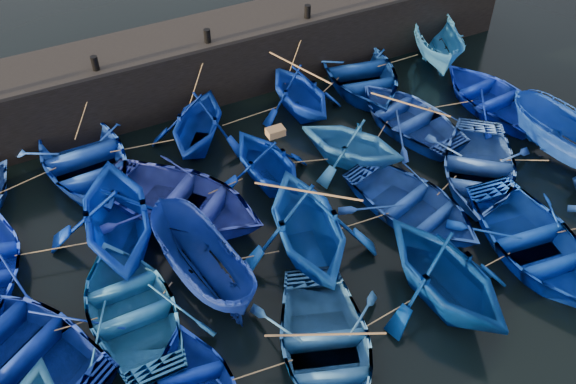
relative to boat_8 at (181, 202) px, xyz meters
name	(u,v)px	position (x,y,z in m)	size (l,w,h in m)	color
ground	(338,278)	(3.11, -4.38, -0.59)	(120.00, 120.00, 0.00)	black
quay_wall	(202,63)	(3.11, 6.12, 0.66)	(26.00, 2.50, 2.50)	black
quay_top	(199,32)	(3.11, 6.12, 1.97)	(26.00, 2.50, 0.12)	black
bollard_1	(95,63)	(-0.89, 5.22, 2.28)	(0.24, 0.24, 0.50)	black
bollard_2	(207,36)	(3.11, 5.22, 2.28)	(0.24, 0.24, 0.50)	black
bollard_3	(308,11)	(7.11, 5.22, 2.28)	(0.24, 0.24, 0.50)	black
boat_1	(83,159)	(-2.23, 3.38, 0.01)	(4.11, 5.75, 1.19)	blue
boat_2	(197,122)	(1.72, 3.06, 0.43)	(3.31, 3.84, 2.02)	navy
boat_3	(300,91)	(5.75, 3.19, 0.38)	(3.17, 3.68, 1.94)	#082DB5
boat_4	(359,71)	(8.70, 3.85, 0.01)	(4.12, 5.77, 1.20)	navy
boat_5	(437,42)	(12.42, 3.89, 0.30)	(1.72, 4.56, 1.76)	blue
boat_7	(117,214)	(-2.00, -0.38, 0.71)	(4.23, 4.91, 2.58)	#0329A6
boat_8	(181,202)	(0.00, 0.00, 0.00)	(4.04, 5.64, 1.17)	#2637A1
boat_9	(268,161)	(3.04, 0.17, 0.37)	(3.14, 3.64, 1.92)	#012492
boat_10	(352,142)	(5.96, -0.21, 0.38)	(3.16, 3.67, 1.93)	blue
boat_11	(408,116)	(8.86, 0.65, -0.09)	(3.39, 4.73, 0.98)	#1C4095
boat_12	(491,96)	(12.39, 0.31, -0.10)	(3.35, 4.68, 0.97)	#0925B9
boat_13	(18,344)	(-5.39, -3.00, -0.02)	(3.89, 5.43, 1.13)	navy
boat_14	(131,306)	(-2.50, -3.10, -0.07)	(3.53, 4.94, 1.02)	#1F66AB
boat_15	(202,264)	(-0.38, -2.85, 0.27)	(1.67, 4.44, 1.72)	navy
boat_16	(307,224)	(2.75, -3.13, 0.66)	(4.08, 4.74, 2.49)	#093F9F
boat_17	(413,205)	(6.40, -3.25, -0.09)	(3.43, 4.79, 0.99)	#173F96
boat_18	(478,168)	(9.28, -2.79, -0.06)	(3.63, 5.07, 1.05)	#2953AB
boat_19	(573,143)	(12.52, -3.54, 0.36)	(1.84, 4.89, 1.89)	#0E3A99
boat_22	(325,347)	(1.50, -6.49, -0.07)	(3.55, 4.96, 1.03)	#255D92
boat_23	(445,272)	(5.25, -6.26, 0.60)	(3.89, 4.52, 2.38)	navy
boat_24	(534,243)	(8.63, -6.14, -0.04)	(3.77, 5.28, 1.09)	#093BC6
wooden_crate	(275,132)	(3.34, 0.17, 1.46)	(0.56, 0.37, 0.26)	olive
mooring_ropes	(276,153)	(3.50, 0.53, 0.28)	(18.46, 11.71, 2.10)	tan
loose_oars	(339,159)	(4.71, -1.45, 1.05)	(9.62, 11.76, 1.57)	#99724C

